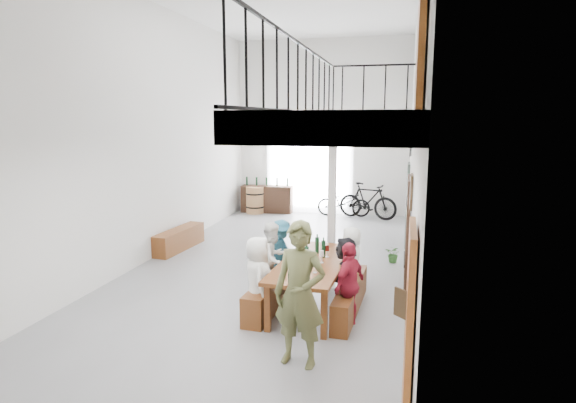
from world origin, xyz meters
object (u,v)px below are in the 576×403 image
(tasting_table, at_px, (313,266))
(side_bench, at_px, (179,239))
(bench_inner, at_px, (274,291))
(oak_barrel, at_px, (255,200))
(serving_counter, at_px, (267,199))
(bicycle_near, at_px, (344,203))
(host_standing, at_px, (300,294))

(tasting_table, xyz_separation_m, side_bench, (-3.73, 2.74, -0.46))
(bench_inner, relative_size, oak_barrel, 2.40)
(serving_counter, relative_size, bicycle_near, 1.01)
(bench_inner, bearing_deg, tasting_table, 7.21)
(bicycle_near, bearing_deg, side_bench, 143.80)
(bench_inner, bearing_deg, side_bench, 141.77)
(host_standing, xyz_separation_m, bicycle_near, (-0.63, 9.35, -0.49))
(tasting_table, height_order, oak_barrel, oak_barrel)
(bicycle_near, bearing_deg, bench_inner, 176.64)
(tasting_table, bearing_deg, host_standing, -81.57)
(tasting_table, distance_m, serving_counter, 8.15)
(serving_counter, bearing_deg, side_bench, -102.17)
(serving_counter, height_order, host_standing, host_standing)
(serving_counter, bearing_deg, bicycle_near, -4.51)
(side_bench, relative_size, serving_counter, 1.05)
(bench_inner, relative_size, serving_counter, 1.25)
(side_bench, height_order, bicycle_near, bicycle_near)
(oak_barrel, bearing_deg, side_bench, -95.23)
(side_bench, relative_size, host_standing, 0.95)
(side_bench, bearing_deg, tasting_table, -36.31)
(tasting_table, distance_m, side_bench, 4.65)
(tasting_table, height_order, host_standing, host_standing)
(tasting_table, bearing_deg, oak_barrel, 117.18)
(serving_counter, bearing_deg, host_standing, -74.83)
(serving_counter, bearing_deg, bench_inner, -76.40)
(serving_counter, xyz_separation_m, host_standing, (3.15, -9.40, 0.48))
(bicycle_near, bearing_deg, oak_barrel, 92.17)
(side_bench, bearing_deg, bicycle_near, 55.64)
(bench_inner, xyz_separation_m, serving_counter, (-2.33, 7.62, 0.20))
(oak_barrel, height_order, bicycle_near, bicycle_near)
(host_standing, bearing_deg, bench_inner, 124.78)
(bench_inner, height_order, bicycle_near, bicycle_near)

